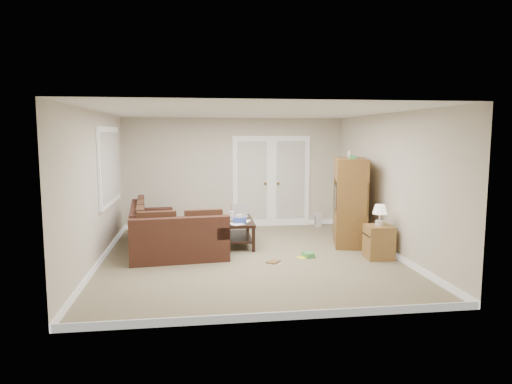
{
  "coord_description": "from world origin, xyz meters",
  "views": [
    {
      "loc": [
        -0.94,
        -7.67,
        2.11
      ],
      "look_at": [
        0.17,
        0.36,
        1.1
      ],
      "focal_mm": 32.0,
      "sensor_mm": 36.0,
      "label": 1
    }
  ],
  "objects": [
    {
      "name": "wall_right",
      "position": [
        2.5,
        0.0,
        1.25
      ],
      "size": [
        0.02,
        5.5,
        2.5
      ],
      "primitive_type": "cube",
      "color": "beige",
      "rests_on": "floor"
    },
    {
      "name": "tv_armoire",
      "position": [
        2.05,
        0.71,
        0.85
      ],
      "size": [
        0.82,
        1.16,
        1.8
      ],
      "rotation": [
        0.0,
        0.0,
        -0.25
      ],
      "color": "brown",
      "rests_on": "floor"
    },
    {
      "name": "floor_book",
      "position": [
        0.29,
        -0.3,
        0.01
      ],
      "size": [
        0.28,
        0.29,
        0.02
      ],
      "primitive_type": "imported",
      "rotation": [
        0.0,
        0.0,
        -0.66
      ],
      "color": "brown",
      "rests_on": "floor"
    },
    {
      "name": "coffee_table",
      "position": [
        -0.12,
        0.96,
        0.27
      ],
      "size": [
        0.63,
        1.22,
        0.82
      ],
      "rotation": [
        0.0,
        0.0,
        -0.03
      ],
      "color": "black",
      "rests_on": "floor"
    },
    {
      "name": "wall_left",
      "position": [
        -2.5,
        0.0,
        1.25
      ],
      "size": [
        0.02,
        5.5,
        2.5
      ],
      "primitive_type": "cube",
      "color": "beige",
      "rests_on": "floor"
    },
    {
      "name": "sectional_sofa",
      "position": [
        -1.5,
        0.65,
        0.3
      ],
      "size": [
        1.91,
        2.57,
        0.77
      ],
      "rotation": [
        0.0,
        0.0,
        0.1
      ],
      "color": "#44251A",
      "rests_on": "floor"
    },
    {
      "name": "floor_greenbox",
      "position": [
        1.02,
        -0.12,
        0.04
      ],
      "size": [
        0.2,
        0.24,
        0.08
      ],
      "primitive_type": "cube",
      "rotation": [
        0.0,
        0.0,
        0.28
      ],
      "color": "#469B52",
      "rests_on": "floor"
    },
    {
      "name": "window_left",
      "position": [
        -2.46,
        1.0,
        1.55
      ],
      "size": [
        0.05,
        1.92,
        1.42
      ],
      "color": "white",
      "rests_on": "wall_left"
    },
    {
      "name": "wall_front",
      "position": [
        0.0,
        -2.75,
        1.25
      ],
      "size": [
        5.0,
        0.02,
        2.5
      ],
      "primitive_type": "cube",
      "color": "beige",
      "rests_on": "floor"
    },
    {
      "name": "wall_back",
      "position": [
        0.0,
        2.75,
        1.25
      ],
      "size": [
        5.0,
        0.02,
        2.5
      ],
      "primitive_type": "cube",
      "color": "beige",
      "rests_on": "floor"
    },
    {
      "name": "baseboards",
      "position": [
        0.0,
        0.0,
        0.05
      ],
      "size": [
        5.0,
        5.5,
        0.1
      ],
      "primitive_type": null,
      "color": "white",
      "rests_on": "floor"
    },
    {
      "name": "french_doors",
      "position": [
        0.85,
        2.71,
        1.04
      ],
      "size": [
        1.8,
        0.05,
        2.13
      ],
      "color": "white",
      "rests_on": "floor"
    },
    {
      "name": "side_cabinet",
      "position": [
        2.2,
        -0.36,
        0.34
      ],
      "size": [
        0.47,
        0.47,
        0.94
      ],
      "rotation": [
        0.0,
        0.0,
        -0.06
      ],
      "color": "olive",
      "rests_on": "floor"
    },
    {
      "name": "space_heater",
      "position": [
        1.91,
        2.45,
        0.16
      ],
      "size": [
        0.15,
        0.13,
        0.32
      ],
      "primitive_type": "cube",
      "rotation": [
        0.0,
        0.0,
        0.21
      ],
      "color": "silver",
      "rests_on": "floor"
    },
    {
      "name": "floor",
      "position": [
        0.0,
        0.0,
        0.0
      ],
      "size": [
        5.5,
        5.5,
        0.0
      ],
      "primitive_type": "plane",
      "color": "gray",
      "rests_on": "ground"
    },
    {
      "name": "floor_magazine",
      "position": [
        0.95,
        -0.13,
        0.0
      ],
      "size": [
        0.31,
        0.27,
        0.01
      ],
      "primitive_type": "cube",
      "rotation": [
        0.0,
        0.0,
        0.34
      ],
      "color": "yellow",
      "rests_on": "floor"
    },
    {
      "name": "ceiling",
      "position": [
        0.0,
        0.0,
        2.5
      ],
      "size": [
        5.0,
        5.5,
        0.02
      ],
      "primitive_type": "cube",
      "color": "white",
      "rests_on": "wall_back"
    }
  ]
}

